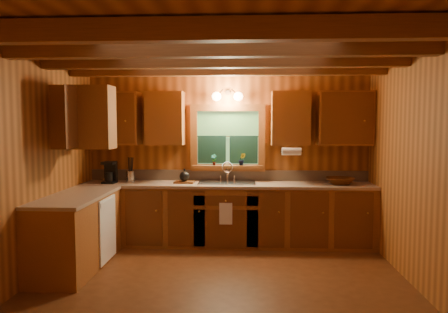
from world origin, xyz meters
TOP-DOWN VIEW (x-y plane):
  - room at (0.00, 0.00)m, footprint 4.20×4.20m
  - ceiling_beams at (0.00, 0.00)m, footprint 4.20×2.54m
  - base_cabinets at (-0.49, 1.28)m, footprint 4.20×2.22m
  - countertop at (-0.48, 1.29)m, footprint 4.20×2.24m
  - backsplash at (0.00, 1.89)m, footprint 4.20×0.02m
  - dishwasher_panel at (-1.47, 0.68)m, footprint 0.02×0.60m
  - upper_cabinets at (-0.56, 1.42)m, footprint 4.19×1.77m
  - window at (0.00, 1.87)m, footprint 1.12×0.08m
  - window_sill at (0.00, 1.82)m, footprint 1.06×0.14m
  - wall_sconce at (0.00, 1.75)m, footprint 0.45×0.21m
  - paper_towel_roll at (0.92, 1.53)m, footprint 0.27×0.11m
  - dish_towel at (0.00, 1.26)m, footprint 0.18×0.01m
  - sink at (0.00, 1.60)m, footprint 0.82×0.48m
  - coffee_maker at (-1.70, 1.54)m, footprint 0.18×0.23m
  - utensil_crock at (-1.44, 1.67)m, footprint 0.13×0.13m
  - cutting_board at (-0.62, 1.59)m, footprint 0.29×0.22m
  - teakettle at (-0.62, 1.59)m, footprint 0.15×0.15m
  - wicker_basket at (1.62, 1.56)m, footprint 0.44×0.44m
  - potted_plant_left at (-0.20, 1.81)m, footprint 0.10×0.08m
  - potted_plant_right at (0.22, 1.81)m, footprint 0.10×0.08m

SIDE VIEW (x-z plane):
  - base_cabinets at x=-0.49m, z-range 0.00..0.86m
  - dishwasher_panel at x=-1.47m, z-range 0.03..0.83m
  - dish_towel at x=0.00m, z-range 0.37..0.67m
  - sink at x=0.00m, z-range 0.64..1.07m
  - countertop at x=-0.48m, z-range 0.86..0.90m
  - cutting_board at x=-0.62m, z-range 0.90..0.93m
  - wicker_basket at x=1.62m, z-range 0.90..1.00m
  - backsplash at x=0.00m, z-range 0.90..1.06m
  - utensil_crock at x=-1.44m, z-range 0.81..1.17m
  - teakettle at x=-0.62m, z-range 0.91..1.09m
  - coffee_maker at x=-1.70m, z-range 0.90..1.21m
  - window_sill at x=0.00m, z-range 1.10..1.14m
  - potted_plant_left at x=-0.20m, z-range 1.14..1.31m
  - potted_plant_right at x=0.22m, z-range 1.14..1.33m
  - room at x=0.00m, z-range -0.80..3.40m
  - paper_towel_roll at x=0.92m, z-range 1.31..1.42m
  - window at x=0.00m, z-range 1.03..2.03m
  - upper_cabinets at x=-0.56m, z-range 1.45..2.23m
  - wall_sconce at x=0.00m, z-range 2.08..2.25m
  - ceiling_beams at x=0.00m, z-range 2.40..2.58m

